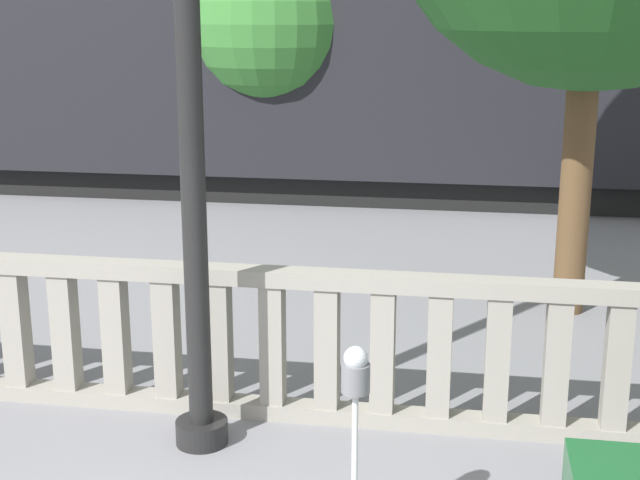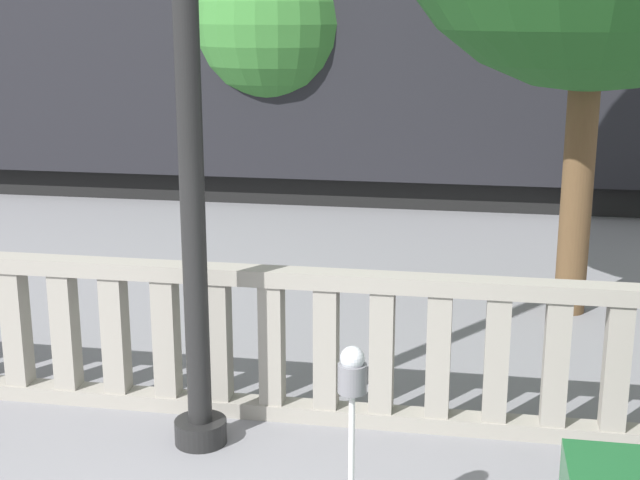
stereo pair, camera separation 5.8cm
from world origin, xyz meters
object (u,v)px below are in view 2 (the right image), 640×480
object	(u,v)px
lamppost	(190,130)
parking_meter	(352,387)
tree_left	(275,24)
train_far	(172,73)
train_near	(244,89)

from	to	relation	value
lamppost	parking_meter	world-z (taller)	lamppost
parking_meter	tree_left	bearing A→B (deg)	105.18
parking_meter	train_far	xyz separation A→B (m)	(-8.51, 21.06, 0.51)
train_far	tree_left	size ratio (longest dim) A/B	5.92
train_near	train_far	distance (m)	10.29
lamppost	tree_left	world-z (taller)	lamppost
lamppost	parking_meter	xyz separation A→B (m)	(1.45, -1.35, -1.42)
lamppost	train_near	world-z (taller)	lamppost
parking_meter	tree_left	world-z (taller)	tree_left
lamppost	train_far	distance (m)	20.96
train_near	train_far	xyz separation A→B (m)	(-4.68, 9.16, -0.33)
train_near	tree_left	bearing A→B (deg)	-42.46
train_far	tree_left	world-z (taller)	tree_left
train_near	train_far	world-z (taller)	train_near
lamppost	tree_left	xyz separation A→B (m)	(-1.57, 9.82, 0.66)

